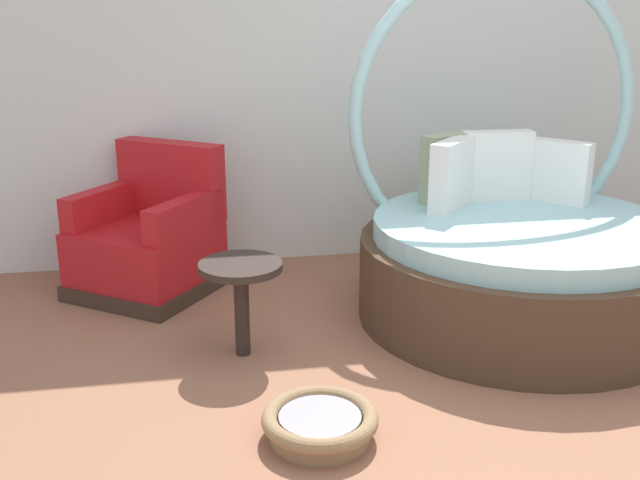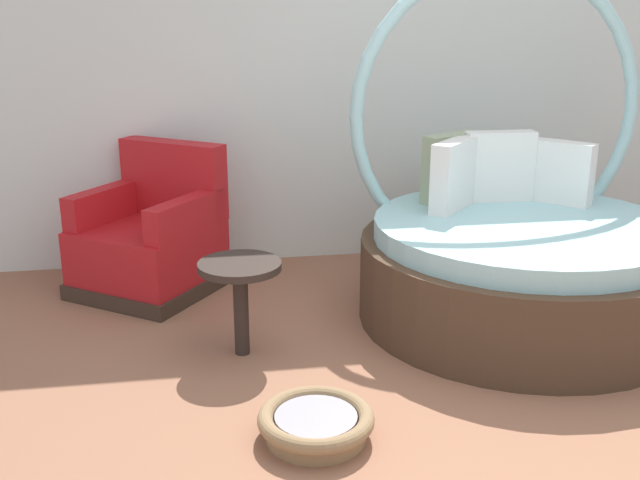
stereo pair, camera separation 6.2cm
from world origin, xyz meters
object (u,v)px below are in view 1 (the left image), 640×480
at_px(red_armchair, 150,241).
at_px(side_table, 241,280).
at_px(round_daybed, 515,248).
at_px(pet_basket, 320,423).

bearing_deg(red_armchair, side_table, -64.48).
relative_size(round_daybed, red_armchair, 1.87).
relative_size(red_armchair, pet_basket, 2.18).
xyz_separation_m(red_armchair, side_table, (0.51, -1.07, 0.10)).
bearing_deg(red_armchair, pet_basket, -68.28).
distance_m(red_armchair, pet_basket, 2.12).
relative_size(red_armchair, side_table, 2.14).
bearing_deg(pet_basket, round_daybed, 40.04).
relative_size(round_daybed, side_table, 4.02).
distance_m(red_armchair, side_table, 1.19).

